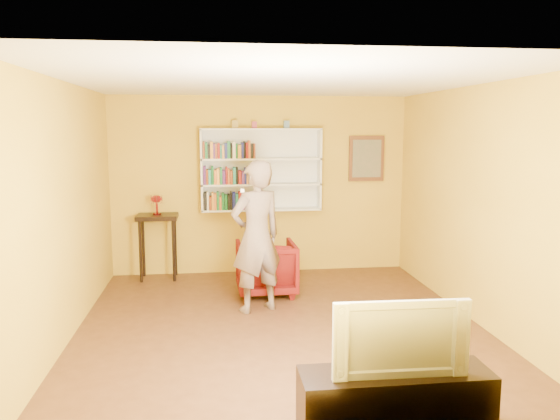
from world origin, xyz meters
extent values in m
cube|color=#492B17|center=(0.00, 0.00, -0.06)|extent=(5.30, 5.80, 0.12)
cube|color=gold|center=(0.00, 2.52, 1.35)|extent=(5.30, 0.04, 2.70)
cube|color=gold|center=(0.00, -2.52, 1.35)|extent=(5.30, 0.04, 2.70)
cube|color=gold|center=(-2.27, 0.00, 1.35)|extent=(0.04, 5.80, 2.70)
cube|color=gold|center=(2.27, 0.00, 1.35)|extent=(0.04, 5.80, 2.70)
cube|color=white|center=(0.00, 0.00, 2.73)|extent=(5.30, 5.80, 0.06)
cube|color=white|center=(0.00, 2.48, 1.60)|extent=(1.80, 0.03, 1.20)
cube|color=white|center=(-0.89, 2.35, 1.60)|extent=(0.03, 0.28, 1.20)
cube|color=white|center=(0.89, 2.35, 1.60)|extent=(0.03, 0.28, 1.20)
cube|color=white|center=(0.00, 2.35, 1.00)|extent=(1.80, 0.28, 0.03)
cube|color=white|center=(0.00, 2.35, 1.38)|extent=(1.80, 0.28, 0.03)
cube|color=white|center=(0.00, 2.35, 1.76)|extent=(1.80, 0.28, 0.03)
cube|color=white|center=(0.00, 2.35, 2.20)|extent=(1.80, 0.28, 0.03)
cube|color=black|center=(-0.84, 2.31, 1.15)|extent=(0.04, 0.19, 0.26)
cube|color=white|center=(-0.80, 2.30, 1.15)|extent=(0.03, 0.15, 0.27)
cube|color=brown|center=(-0.77, 2.30, 1.11)|extent=(0.03, 0.16, 0.20)
cube|color=orange|center=(-0.73, 2.31, 1.14)|extent=(0.03, 0.17, 0.26)
cube|color=orange|center=(-0.70, 2.30, 1.14)|extent=(0.03, 0.15, 0.25)
cube|color=#176B30|center=(-0.66, 2.31, 1.15)|extent=(0.03, 0.19, 0.27)
cube|color=orange|center=(-0.62, 2.31, 1.11)|extent=(0.03, 0.18, 0.20)
cube|color=#176B30|center=(-0.58, 2.29, 1.14)|extent=(0.04, 0.14, 0.25)
cube|color=#176B30|center=(-0.54, 2.31, 1.13)|extent=(0.04, 0.18, 0.22)
cube|color=black|center=(-0.49, 2.31, 1.13)|extent=(0.03, 0.18, 0.23)
cube|color=black|center=(-0.46, 2.31, 1.15)|extent=(0.02, 0.18, 0.27)
cube|color=navy|center=(-0.42, 2.29, 1.14)|extent=(0.04, 0.15, 0.26)
cube|color=teal|center=(-0.37, 2.29, 1.13)|extent=(0.04, 0.14, 0.24)
cube|color=maroon|center=(-0.33, 2.29, 1.15)|extent=(0.04, 0.14, 0.27)
cube|color=#592879|center=(-0.28, 2.31, 1.13)|extent=(0.04, 0.18, 0.23)
cube|color=maroon|center=(-0.24, 2.30, 1.13)|extent=(0.03, 0.15, 0.23)
cube|color=navy|center=(-0.20, 2.30, 1.12)|extent=(0.03, 0.16, 0.21)
cube|color=#592879|center=(-0.17, 2.31, 1.11)|extent=(0.03, 0.17, 0.19)
cube|color=maroon|center=(-0.13, 2.29, 1.14)|extent=(0.04, 0.14, 0.26)
cube|color=#592879|center=(-0.09, 2.29, 1.14)|extent=(0.03, 0.15, 0.26)
cube|color=maroon|center=(-0.05, 2.31, 1.13)|extent=(0.04, 0.18, 0.24)
cube|color=teal|center=(-0.02, 2.29, 1.15)|extent=(0.03, 0.14, 0.27)
cube|color=#592879|center=(-0.84, 2.31, 1.53)|extent=(0.03, 0.18, 0.27)
cube|color=brown|center=(-0.80, 2.31, 1.50)|extent=(0.03, 0.19, 0.22)
cube|color=teal|center=(-0.77, 2.29, 1.50)|extent=(0.04, 0.14, 0.22)
cube|color=#176B30|center=(-0.73, 2.30, 1.53)|extent=(0.03, 0.16, 0.27)
cube|color=orange|center=(-0.69, 2.31, 1.50)|extent=(0.04, 0.18, 0.21)
cube|color=orange|center=(-0.65, 2.30, 1.51)|extent=(0.04, 0.15, 0.24)
cube|color=#176B30|center=(-0.60, 2.30, 1.52)|extent=(0.03, 0.16, 0.25)
cube|color=#592879|center=(-0.56, 2.29, 1.50)|extent=(0.04, 0.15, 0.21)
cube|color=maroon|center=(-0.52, 2.30, 1.52)|extent=(0.02, 0.16, 0.26)
cube|color=orange|center=(-0.49, 2.31, 1.51)|extent=(0.03, 0.17, 0.23)
cube|color=brown|center=(-0.45, 2.31, 1.50)|extent=(0.04, 0.17, 0.20)
cube|color=teal|center=(-0.41, 2.31, 1.52)|extent=(0.04, 0.19, 0.25)
cube|color=black|center=(-0.37, 2.30, 1.52)|extent=(0.03, 0.16, 0.25)
cube|color=maroon|center=(-0.33, 2.31, 1.50)|extent=(0.04, 0.18, 0.20)
cube|color=#592879|center=(-0.28, 2.31, 1.49)|extent=(0.04, 0.18, 0.19)
cube|color=navy|center=(-0.24, 2.30, 1.52)|extent=(0.03, 0.15, 0.24)
cube|color=orange|center=(-0.20, 2.30, 1.52)|extent=(0.04, 0.16, 0.25)
cube|color=teal|center=(-0.16, 2.31, 1.50)|extent=(0.04, 0.17, 0.22)
cube|color=brown|center=(-0.12, 2.30, 1.49)|extent=(0.03, 0.17, 0.19)
cube|color=#592879|center=(-0.08, 2.31, 1.51)|extent=(0.04, 0.19, 0.24)
cube|color=#592879|center=(-0.04, 2.30, 1.53)|extent=(0.02, 0.17, 0.27)
cube|color=orange|center=(-0.01, 2.30, 1.52)|extent=(0.03, 0.15, 0.25)
cube|color=brown|center=(0.04, 2.30, 1.50)|extent=(0.04, 0.17, 0.20)
cube|color=brown|center=(-0.85, 2.31, 1.90)|extent=(0.03, 0.18, 0.25)
cube|color=#176B30|center=(-0.81, 2.29, 1.89)|extent=(0.03, 0.14, 0.24)
cube|color=black|center=(-0.77, 2.30, 1.87)|extent=(0.03, 0.15, 0.20)
cube|color=orange|center=(-0.73, 2.30, 1.90)|extent=(0.04, 0.15, 0.24)
cube|color=#592879|center=(-0.70, 2.31, 1.88)|extent=(0.02, 0.17, 0.22)
cube|color=brown|center=(-0.67, 2.30, 1.88)|extent=(0.03, 0.16, 0.21)
cube|color=maroon|center=(-0.63, 2.29, 1.89)|extent=(0.03, 0.15, 0.23)
cube|color=teal|center=(-0.60, 2.31, 1.87)|extent=(0.02, 0.18, 0.19)
cube|color=orange|center=(-0.57, 2.29, 1.87)|extent=(0.03, 0.15, 0.19)
cube|color=navy|center=(-0.53, 2.30, 1.89)|extent=(0.04, 0.15, 0.22)
cube|color=#176B30|center=(-0.48, 2.31, 1.90)|extent=(0.04, 0.19, 0.25)
cube|color=black|center=(-0.45, 2.30, 1.88)|extent=(0.02, 0.17, 0.22)
cube|color=white|center=(-0.41, 2.30, 1.89)|extent=(0.04, 0.15, 0.24)
cube|color=#176B30|center=(-0.37, 2.30, 1.88)|extent=(0.02, 0.17, 0.22)
cube|color=orange|center=(-0.33, 2.30, 1.87)|extent=(0.04, 0.16, 0.20)
cube|color=navy|center=(-0.28, 2.31, 1.89)|extent=(0.04, 0.19, 0.23)
cube|color=black|center=(-0.25, 2.31, 1.90)|extent=(0.03, 0.18, 0.25)
cube|color=maroon|center=(-0.22, 2.29, 1.89)|extent=(0.03, 0.14, 0.23)
cube|color=orange|center=(-0.18, 2.31, 1.91)|extent=(0.03, 0.19, 0.26)
cube|color=black|center=(-0.15, 2.30, 1.88)|extent=(0.04, 0.16, 0.22)
cube|color=brown|center=(-0.11, 2.31, 1.88)|extent=(0.03, 0.17, 0.22)
cube|color=olive|center=(-0.39, 2.35, 2.27)|extent=(0.09, 0.09, 0.12)
cube|color=#983246|center=(-0.10, 2.35, 2.26)|extent=(0.07, 0.07, 0.10)
cube|color=slate|center=(0.38, 2.35, 2.27)|extent=(0.08, 0.08, 0.11)
cube|color=#583019|center=(1.65, 2.46, 1.75)|extent=(0.55, 0.04, 0.70)
cube|color=#7E6F5B|center=(1.65, 2.44, 1.75)|extent=(0.45, 0.02, 0.58)
cylinder|color=black|center=(-1.78, 2.08, 0.45)|extent=(0.04, 0.04, 0.90)
cylinder|color=black|center=(-1.31, 2.08, 0.45)|extent=(0.04, 0.04, 0.90)
cylinder|color=black|center=(-1.78, 2.42, 0.45)|extent=(0.04, 0.04, 0.90)
cylinder|color=black|center=(-1.31, 2.42, 0.45)|extent=(0.04, 0.04, 0.90)
cube|color=black|center=(-1.54, 2.25, 0.93)|extent=(0.59, 0.45, 0.06)
cylinder|color=maroon|center=(-1.54, 2.25, 0.97)|extent=(0.12, 0.12, 0.02)
cylinder|color=maroon|center=(-1.54, 2.25, 1.06)|extent=(0.03, 0.03, 0.15)
ellipsoid|color=maroon|center=(-1.54, 2.25, 1.19)|extent=(0.17, 0.17, 0.11)
cylinder|color=#FFE4AE|center=(-1.46, 2.25, 1.19)|extent=(0.01, 0.01, 0.12)
cylinder|color=#FFE4AE|center=(-1.48, 2.30, 1.19)|extent=(0.01, 0.01, 0.12)
cylinder|color=#FFE4AE|center=(-1.53, 2.33, 1.19)|extent=(0.01, 0.01, 0.12)
cylinder|color=#FFE4AE|center=(-1.58, 2.32, 1.19)|extent=(0.01, 0.01, 0.12)
cylinder|color=#FFE4AE|center=(-1.62, 2.28, 1.19)|extent=(0.01, 0.01, 0.12)
cylinder|color=#FFE4AE|center=(-1.62, 2.22, 1.19)|extent=(0.01, 0.01, 0.12)
cylinder|color=#FFE4AE|center=(-1.58, 2.18, 1.19)|extent=(0.01, 0.01, 0.12)
cylinder|color=#FFE4AE|center=(-1.53, 2.17, 1.19)|extent=(0.01, 0.01, 0.12)
cylinder|color=#FFE4AE|center=(-1.48, 2.20, 1.19)|extent=(0.01, 0.01, 0.12)
imported|color=#4D0508|center=(-0.03, 1.30, 0.36)|extent=(0.78, 0.81, 0.72)
imported|color=#6F5B51|center=(-0.22, 0.63, 0.92)|extent=(0.80, 0.68, 1.84)
cube|color=silver|center=(-0.40, 0.32, 1.52)|extent=(0.04, 0.15, 0.04)
cube|color=black|center=(0.54, -2.25, 0.25)|extent=(1.38, 0.41, 0.49)
imported|color=black|center=(0.54, -2.25, 0.77)|extent=(0.96, 0.15, 0.55)
camera|label=1|loc=(-0.73, -5.79, 2.20)|focal=35.00mm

